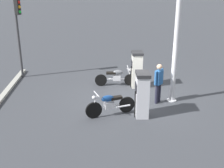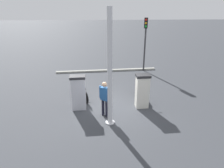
# 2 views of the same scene
# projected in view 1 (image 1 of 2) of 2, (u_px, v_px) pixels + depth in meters

# --- Properties ---
(ground_plane) EXTENTS (120.00, 120.00, 0.00)m
(ground_plane) POSITION_uv_depth(u_px,v_px,m) (136.00, 99.00, 12.13)
(ground_plane) COLOR #383A3F
(fuel_pump_near) EXTENTS (0.56, 0.69, 1.69)m
(fuel_pump_near) POSITION_uv_depth(u_px,v_px,m) (137.00, 69.00, 13.26)
(fuel_pump_near) COLOR silver
(fuel_pump_near) RESTS_ON ground
(fuel_pump_far) EXTENTS (0.55, 0.74, 1.69)m
(fuel_pump_far) POSITION_uv_depth(u_px,v_px,m) (142.00, 94.00, 10.40)
(fuel_pump_far) COLOR silver
(fuel_pump_far) RESTS_ON ground
(motorcycle_near_pump) EXTENTS (1.96, 0.56, 0.92)m
(motorcycle_near_pump) POSITION_uv_depth(u_px,v_px,m) (116.00, 77.00, 13.53)
(motorcycle_near_pump) COLOR black
(motorcycle_near_pump) RESTS_ON ground
(motorcycle_far_pump) EXTENTS (1.82, 0.89, 0.95)m
(motorcycle_far_pump) POSITION_uv_depth(u_px,v_px,m) (110.00, 104.00, 10.57)
(motorcycle_far_pump) COLOR black
(motorcycle_far_pump) RESTS_ON ground
(attendant_person) EXTENTS (0.42, 0.50, 1.64)m
(attendant_person) POSITION_uv_depth(u_px,v_px,m) (159.00, 81.00, 11.50)
(attendant_person) COLOR #1E1E2D
(attendant_person) RESTS_ON ground
(roadside_traffic_light) EXTENTS (0.40, 0.29, 3.89)m
(roadside_traffic_light) POSITION_uv_depth(u_px,v_px,m) (18.00, 26.00, 13.95)
(roadside_traffic_light) COLOR #38383A
(roadside_traffic_light) RESTS_ON ground
(canopy_support_pole) EXTENTS (0.40, 0.40, 4.69)m
(canopy_support_pole) POSITION_uv_depth(u_px,v_px,m) (176.00, 47.00, 11.22)
(canopy_support_pole) COLOR silver
(canopy_support_pole) RESTS_ON ground
(road_edge_kerb) EXTENTS (0.72, 7.50, 0.12)m
(road_edge_kerb) POSITION_uv_depth(u_px,v_px,m) (2.00, 97.00, 12.21)
(road_edge_kerb) COLOR #9E9E93
(road_edge_kerb) RESTS_ON ground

